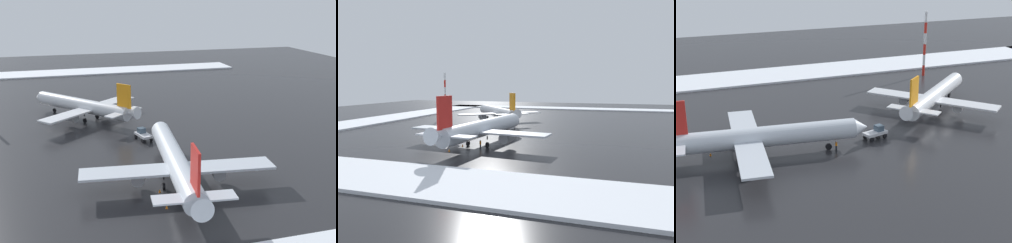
% 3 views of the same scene
% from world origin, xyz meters
% --- Properties ---
extents(ground_plane, '(240.00, 240.00, 0.00)m').
position_xyz_m(ground_plane, '(0.00, 0.00, 0.00)').
color(ground_plane, '#232326').
extents(snow_bank_left, '(14.00, 116.00, 0.48)m').
position_xyz_m(snow_bank_left, '(-67.00, 0.00, 0.24)').
color(snow_bank_left, white).
rests_on(snow_bank_left, ground_plane).
extents(airplane_parked_portside, '(37.67, 31.33, 11.18)m').
position_xyz_m(airplane_parked_portside, '(39.73, 3.57, 3.70)').
color(airplane_parked_portside, silver).
rests_on(airplane_parked_portside, ground_plane).
extents(airplane_far_rear, '(28.76, 26.48, 10.38)m').
position_xyz_m(airplane_far_rear, '(-1.38, -7.70, 3.43)').
color(airplane_far_rear, silver).
rests_on(airplane_far_rear, ground_plane).
extents(pushback_tug, '(5.02, 3.36, 2.50)m').
position_xyz_m(pushback_tug, '(17.55, 2.92, 1.28)').
color(pushback_tug, silver).
rests_on(pushback_tug, ground_plane).
extents(ground_crew_near_tug, '(0.36, 0.36, 1.71)m').
position_xyz_m(ground_crew_near_tug, '(26.61, 5.50, 0.97)').
color(ground_crew_near_tug, black).
rests_on(ground_crew_near_tug, ground_plane).
extents(ground_crew_by_nose_gear, '(0.36, 0.36, 1.71)m').
position_xyz_m(ground_crew_by_nose_gear, '(43.03, 4.42, 0.97)').
color(ground_crew_by_nose_gear, black).
rests_on(ground_crew_by_nose_gear, ground_plane).
extents(traffic_cone_near_nose, '(0.36, 0.36, 0.55)m').
position_xyz_m(traffic_cone_near_nose, '(33.09, -4.82, 0.28)').
color(traffic_cone_near_nose, orange).
rests_on(traffic_cone_near_nose, ground_plane).
extents(traffic_cone_mid_line, '(0.36, 0.36, 0.55)m').
position_xyz_m(traffic_cone_mid_line, '(42.59, 0.15, 0.28)').
color(traffic_cone_mid_line, orange).
rests_on(traffic_cone_mid_line, ground_plane).
extents(traffic_cone_wingtip_side, '(0.36, 0.36, 0.55)m').
position_xyz_m(traffic_cone_wingtip_side, '(47.92, -0.19, 0.28)').
color(traffic_cone_wingtip_side, orange).
rests_on(traffic_cone_wingtip_side, ground_plane).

